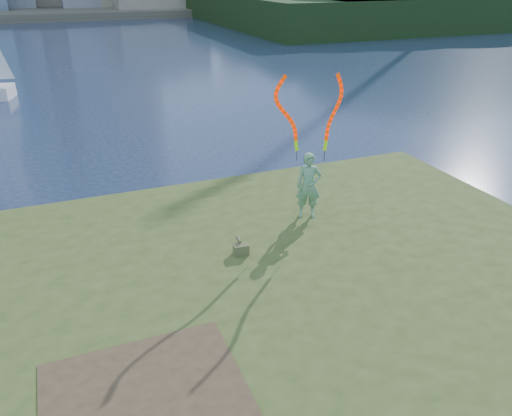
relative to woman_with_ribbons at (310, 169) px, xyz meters
name	(u,v)px	position (x,y,z in m)	size (l,w,h in m)	color
ground	(218,300)	(-3.21, -1.79, -2.19)	(320.00, 320.00, 0.00)	#192640
grassy_knoll	(255,352)	(-3.21, -4.08, -1.85)	(20.00, 18.00, 0.80)	#3A4A1A
dirt_patch	(147,402)	(-5.41, -4.99, -1.38)	(3.20, 3.00, 0.02)	#47331E
far_shore	(57,9)	(-3.21, 93.21, -1.59)	(320.00, 40.00, 1.20)	#4A4536
wooded_hill	(450,16)	(56.36, 58.17, -2.03)	(78.00, 50.00, 63.00)	black
woman_with_ribbons	(310,169)	(0.00, 0.00, 0.00)	(1.98, 0.85, 4.18)	#0F681D
canvas_bag	(241,249)	(-2.43, -1.25, -1.25)	(0.38, 0.43, 0.34)	#4A512B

